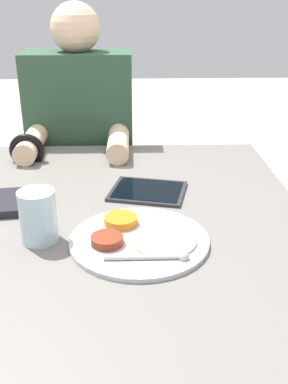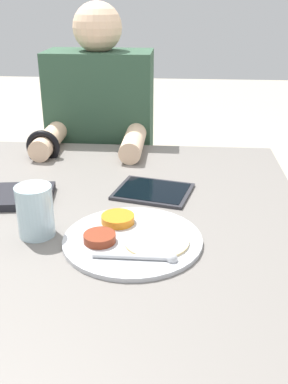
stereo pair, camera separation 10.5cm
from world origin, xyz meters
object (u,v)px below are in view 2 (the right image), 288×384
(thali_tray, at_px, (132,238))
(red_notebook, at_px, (12,197))
(tablet_device, at_px, (153,191))
(drinking_glass, at_px, (35,211))
(person_diner, at_px, (103,176))

(thali_tray, bearing_deg, red_notebook, 150.47)
(tablet_device, relative_size, drinking_glass, 1.95)
(red_notebook, bearing_deg, tablet_device, 11.51)
(thali_tray, bearing_deg, person_diner, 104.09)
(thali_tray, xyz_separation_m, red_notebook, (-0.33, 0.19, 0.00))
(thali_tray, relative_size, tablet_device, 1.33)
(tablet_device, height_order, drinking_glass, drinking_glass)
(thali_tray, bearing_deg, drinking_glass, 175.87)
(red_notebook, height_order, drinking_glass, drinking_glass)
(thali_tray, relative_size, drinking_glass, 2.59)
(person_diner, distance_m, drinking_glass, 0.80)
(person_diner, xyz_separation_m, drinking_glass, (-0.01, -0.77, 0.23))
(red_notebook, distance_m, person_diner, 0.64)
(tablet_device, xyz_separation_m, drinking_glass, (-0.24, -0.24, 0.05))
(person_diner, bearing_deg, drinking_glass, -91.01)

